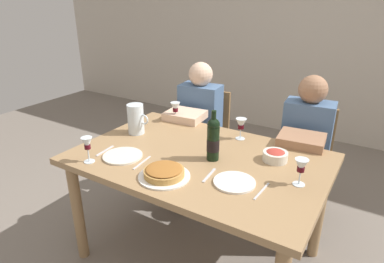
# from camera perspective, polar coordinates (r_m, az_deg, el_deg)

# --- Properties ---
(ground_plane) EXTENTS (8.00, 8.00, 0.00)m
(ground_plane) POSITION_cam_1_polar(r_m,az_deg,el_deg) (2.48, 1.09, -20.13)
(ground_plane) COLOR slate
(back_wall) EXTENTS (8.00, 0.10, 2.80)m
(back_wall) POSITION_cam_1_polar(r_m,az_deg,el_deg) (4.28, 20.21, 17.47)
(back_wall) COLOR beige
(back_wall) RESTS_ON ground
(dining_table) EXTENTS (1.50, 1.00, 0.76)m
(dining_table) POSITION_cam_1_polar(r_m,az_deg,el_deg) (2.08, 1.22, -6.48)
(dining_table) COLOR #9E7A51
(dining_table) RESTS_ON ground
(wine_bottle) EXTENTS (0.08, 0.08, 0.31)m
(wine_bottle) POSITION_cam_1_polar(r_m,az_deg,el_deg) (1.95, 3.62, -1.31)
(wine_bottle) COLOR black
(wine_bottle) RESTS_ON dining_table
(water_pitcher) EXTENTS (0.17, 0.11, 0.21)m
(water_pitcher) POSITION_cam_1_polar(r_m,az_deg,el_deg) (2.37, -9.52, 1.83)
(water_pitcher) COLOR silver
(water_pitcher) RESTS_ON dining_table
(baked_tart) EXTENTS (0.28, 0.28, 0.06)m
(baked_tart) POSITION_cam_1_polar(r_m,az_deg,el_deg) (1.81, -4.76, -6.99)
(baked_tart) COLOR white
(baked_tart) RESTS_ON dining_table
(salad_bowl) EXTENTS (0.15, 0.15, 0.07)m
(salad_bowl) POSITION_cam_1_polar(r_m,az_deg,el_deg) (2.03, 13.99, -3.96)
(salad_bowl) COLOR silver
(salad_bowl) RESTS_ON dining_table
(wine_glass_left_diner) EXTENTS (0.07, 0.07, 0.15)m
(wine_glass_left_diner) POSITION_cam_1_polar(r_m,az_deg,el_deg) (1.79, 18.07, -5.74)
(wine_glass_left_diner) COLOR silver
(wine_glass_left_diner) RESTS_ON dining_table
(wine_glass_right_diner) EXTENTS (0.07, 0.07, 0.15)m
(wine_glass_right_diner) POSITION_cam_1_polar(r_m,az_deg,el_deg) (2.26, 8.33, 1.14)
(wine_glass_right_diner) COLOR silver
(wine_glass_right_diner) RESTS_ON dining_table
(wine_glass_centre) EXTENTS (0.07, 0.07, 0.16)m
(wine_glass_centre) POSITION_cam_1_polar(r_m,az_deg,el_deg) (2.02, -17.40, -2.15)
(wine_glass_centre) COLOR silver
(wine_glass_centre) RESTS_ON dining_table
(wine_glass_spare) EXTENTS (0.07, 0.07, 0.15)m
(wine_glass_spare) POSITION_cam_1_polar(r_m,az_deg,el_deg) (2.56, -2.85, 4.02)
(wine_glass_spare) COLOR silver
(wine_glass_spare) RESTS_ON dining_table
(dinner_plate_left_setting) EXTENTS (0.24, 0.24, 0.01)m
(dinner_plate_left_setting) POSITION_cam_1_polar(r_m,az_deg,el_deg) (2.07, -11.71, -4.09)
(dinner_plate_left_setting) COLOR silver
(dinner_plate_left_setting) RESTS_ON dining_table
(dinner_plate_right_setting) EXTENTS (0.22, 0.22, 0.01)m
(dinner_plate_right_setting) POSITION_cam_1_polar(r_m,az_deg,el_deg) (1.78, 7.22, -8.56)
(dinner_plate_right_setting) COLOR white
(dinner_plate_right_setting) RESTS_ON dining_table
(fork_left_setting) EXTENTS (0.03, 0.16, 0.00)m
(fork_left_setting) POSITION_cam_1_polar(r_m,az_deg,el_deg) (2.17, -14.61, -3.19)
(fork_left_setting) COLOR silver
(fork_left_setting) RESTS_ON dining_table
(knife_left_setting) EXTENTS (0.03, 0.18, 0.00)m
(knife_left_setting) POSITION_cam_1_polar(r_m,az_deg,el_deg) (1.98, -8.50, -5.25)
(knife_left_setting) COLOR silver
(knife_left_setting) RESTS_ON dining_table
(knife_right_setting) EXTENTS (0.02, 0.18, 0.00)m
(knife_right_setting) POSITION_cam_1_polar(r_m,az_deg,el_deg) (1.73, 11.78, -9.89)
(knife_right_setting) COLOR silver
(knife_right_setting) RESTS_ON dining_table
(spoon_right_setting) EXTENTS (0.03, 0.16, 0.00)m
(spoon_right_setting) POSITION_cam_1_polar(r_m,az_deg,el_deg) (1.83, 2.94, -7.43)
(spoon_right_setting) COLOR silver
(spoon_right_setting) RESTS_ON dining_table
(chair_left) EXTENTS (0.43, 0.43, 0.87)m
(chair_left) POSITION_cam_1_polar(r_m,az_deg,el_deg) (3.07, 2.41, -0.17)
(chair_left) COLOR olive
(chair_left) RESTS_ON ground
(diner_left) EXTENTS (0.36, 0.53, 1.16)m
(diner_left) POSITION_cam_1_polar(r_m,az_deg,el_deg) (2.83, 0.40, 0.43)
(diner_left) COLOR #4C6B93
(diner_left) RESTS_ON ground
(chair_right) EXTENTS (0.44, 0.44, 0.87)m
(chair_right) POSITION_cam_1_polar(r_m,az_deg,el_deg) (2.78, 18.80, -3.88)
(chair_right) COLOR olive
(chair_right) RESTS_ON ground
(diner_right) EXTENTS (0.37, 0.53, 1.16)m
(diner_right) POSITION_cam_1_polar(r_m,az_deg,el_deg) (2.52, 18.25, -3.60)
(diner_right) COLOR #4C6B93
(diner_right) RESTS_ON ground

